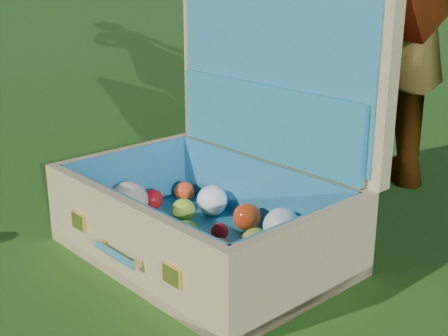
{
  "coord_description": "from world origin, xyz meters",
  "views": [
    {
      "loc": [
        1.0,
        -0.89,
        0.68
      ],
      "look_at": [
        0.17,
        0.27,
        0.2
      ],
      "focal_mm": 50.0,
      "sensor_mm": 36.0,
      "label": 1
    }
  ],
  "objects": [
    {
      "name": "ground",
      "position": [
        0.0,
        0.0,
        0.0
      ],
      "size": [
        60.0,
        60.0,
        0.0
      ],
      "primitive_type": "plane",
      "color": "#215114",
      "rests_on": "ground"
    },
    {
      "name": "suitcase",
      "position": [
        0.18,
        0.26,
        0.18
      ],
      "size": [
        0.75,
        0.61,
        0.64
      ],
      "rotation": [
        0.0,
        0.0,
        -0.21
      ],
      "color": "tan",
      "rests_on": "ground"
    }
  ]
}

